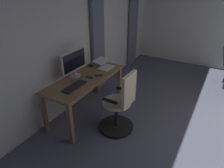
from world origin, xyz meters
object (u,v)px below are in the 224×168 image
at_px(desk, 86,82).
at_px(cell_phone_face_up, 89,77).
at_px(computer_monitor, 74,62).
at_px(computer_mouse, 90,65).
at_px(cell_phone_by_monitor, 99,75).
at_px(office_chair, 120,105).
at_px(laptop, 104,65).
at_px(computer_keyboard, 75,86).

xyz_separation_m(desk, cell_phone_face_up, (-0.04, 0.06, 0.10)).
distance_m(desk, computer_monitor, 0.40).
height_order(computer_monitor, computer_mouse, computer_monitor).
relative_size(computer_monitor, computer_mouse, 5.75).
bearing_deg(cell_phone_by_monitor, office_chair, 30.27).
distance_m(cell_phone_face_up, cell_phone_by_monitor, 0.18).
height_order(office_chair, computer_mouse, office_chair).
xyz_separation_m(laptop, cell_phone_face_up, (0.48, 0.01, -0.05)).
height_order(desk, cell_phone_by_monitor, cell_phone_by_monitor).
distance_m(desk, cell_phone_face_up, 0.12).
xyz_separation_m(office_chair, cell_phone_by_monitor, (-0.28, -0.56, 0.26)).
bearing_deg(laptop, computer_keyboard, 1.49).
xyz_separation_m(computer_keyboard, cell_phone_face_up, (-0.39, -0.00, -0.01)).
height_order(desk, computer_mouse, computer_mouse).
distance_m(computer_monitor, cell_phone_by_monitor, 0.48).
bearing_deg(laptop, cell_phone_by_monitor, 19.53).
distance_m(computer_mouse, cell_phone_face_up, 0.49).
xyz_separation_m(desk, laptop, (-0.51, 0.06, 0.15)).
relative_size(desk, cell_phone_face_up, 10.76).
bearing_deg(cell_phone_by_monitor, computer_monitor, -92.57).
bearing_deg(computer_keyboard, cell_phone_by_monitor, 168.87).
height_order(desk, computer_keyboard, computer_keyboard).
distance_m(office_chair, cell_phone_by_monitor, 0.68).
bearing_deg(computer_keyboard, office_chair, 110.60).
relative_size(computer_keyboard, laptop, 1.35).
relative_size(computer_monitor, cell_phone_by_monitor, 3.99).
distance_m(office_chair, laptop, 0.97).
relative_size(computer_keyboard, computer_mouse, 4.34).
xyz_separation_m(computer_monitor, cell_phone_face_up, (-0.07, 0.25, -0.25)).
distance_m(computer_monitor, cell_phone_face_up, 0.36).
bearing_deg(laptop, computer_monitor, -22.82).
height_order(desk, office_chair, office_chair).
xyz_separation_m(computer_monitor, computer_mouse, (-0.48, -0.02, -0.24)).
relative_size(office_chair, cell_phone_face_up, 7.16).
height_order(desk, laptop, laptop).
relative_size(laptop, cell_phone_face_up, 2.23).
xyz_separation_m(desk, computer_mouse, (-0.45, -0.21, 0.11)).
relative_size(computer_mouse, cell_phone_by_monitor, 0.69).
height_order(computer_monitor, laptop, computer_monitor).
distance_m(computer_monitor, computer_keyboard, 0.48).
xyz_separation_m(computer_mouse, cell_phone_face_up, (0.41, 0.27, -0.01)).
xyz_separation_m(office_chair, computer_keyboard, (0.25, -0.67, 0.27)).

